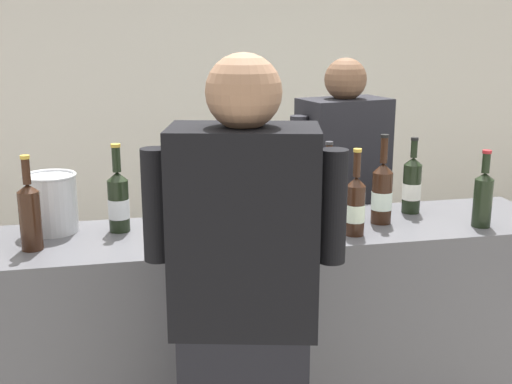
# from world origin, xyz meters

# --- Properties ---
(wall_back) EXTENTS (8.00, 0.10, 2.80)m
(wall_back) POSITION_xyz_m (0.00, 2.60, 1.40)
(wall_back) COLOR beige
(wall_back) RESTS_ON ground_plane
(counter) EXTENTS (2.24, 0.51, 1.01)m
(counter) POSITION_xyz_m (0.00, 0.00, 0.50)
(counter) COLOR #4C4C51
(counter) RESTS_ON ground_plane
(wine_bottle_0) EXTENTS (0.08, 0.08, 0.34)m
(wine_bottle_0) POSITION_xyz_m (0.07, 0.14, 1.13)
(wine_bottle_0) COLOR black
(wine_bottle_0) RESTS_ON counter
(wine_bottle_1) EXTENTS (0.08, 0.08, 0.34)m
(wine_bottle_1) POSITION_xyz_m (-0.90, -0.06, 1.14)
(wine_bottle_1) COLOR black
(wine_bottle_1) RESTS_ON counter
(wine_bottle_2) EXTENTS (0.08, 0.08, 0.32)m
(wine_bottle_2) POSITION_xyz_m (-0.17, 0.11, 1.12)
(wine_bottle_2) COLOR black
(wine_bottle_2) RESTS_ON counter
(wine_bottle_3) EXTENTS (0.08, 0.08, 0.31)m
(wine_bottle_3) POSITION_xyz_m (0.24, 0.12, 1.12)
(wine_bottle_3) COLOR black
(wine_bottle_3) RESTS_ON counter
(wine_bottle_4) EXTENTS (0.08, 0.08, 0.34)m
(wine_bottle_4) POSITION_xyz_m (-0.60, 0.09, 1.13)
(wine_bottle_4) COLOR black
(wine_bottle_4) RESTS_ON counter
(wine_bottle_5) EXTENTS (0.07, 0.07, 0.30)m
(wine_bottle_5) POSITION_xyz_m (0.79, -0.14, 1.13)
(wine_bottle_5) COLOR black
(wine_bottle_5) RESTS_ON counter
(wine_bottle_6) EXTENTS (0.07, 0.07, 0.33)m
(wine_bottle_6) POSITION_xyz_m (0.26, -0.14, 1.12)
(wine_bottle_6) COLOR black
(wine_bottle_6) RESTS_ON counter
(wine_bottle_7) EXTENTS (0.07, 0.07, 0.32)m
(wine_bottle_7) POSITION_xyz_m (-0.36, 0.10, 1.13)
(wine_bottle_7) COLOR black
(wine_bottle_7) RESTS_ON counter
(wine_bottle_8) EXTENTS (0.08, 0.08, 0.36)m
(wine_bottle_8) POSITION_xyz_m (0.42, -0.01, 1.13)
(wine_bottle_8) COLOR black
(wine_bottle_8) RESTS_ON counter
(wine_bottle_9) EXTENTS (0.08, 0.08, 0.32)m
(wine_bottle_9) POSITION_xyz_m (0.60, 0.10, 1.13)
(wine_bottle_9) COLOR black
(wine_bottle_9) RESTS_ON counter
(wine_bottle_10) EXTENTS (0.09, 0.09, 0.35)m
(wine_bottle_10) POSITION_xyz_m (0.17, 0.05, 1.14)
(wine_bottle_10) COLOR black
(wine_bottle_10) RESTS_ON counter
(wine_glass) EXTENTS (0.07, 0.07, 0.20)m
(wine_glass) POSITION_xyz_m (0.07, -0.03, 1.15)
(wine_glass) COLOR silver
(wine_glass) RESTS_ON counter
(ice_bucket) EXTENTS (0.20, 0.20, 0.23)m
(ice_bucket) POSITION_xyz_m (-0.85, 0.14, 1.12)
(ice_bucket) COLOR silver
(ice_bucket) RESTS_ON counter
(person_server) EXTENTS (0.55, 0.32, 1.63)m
(person_server) POSITION_xyz_m (0.45, 0.54, 0.80)
(person_server) COLOR black
(person_server) RESTS_ON ground_plane
(person_guest) EXTENTS (0.56, 0.33, 1.70)m
(person_guest) POSITION_xyz_m (-0.25, -0.62, 0.83)
(person_guest) COLOR black
(person_guest) RESTS_ON ground_plane
(potted_shrub) EXTENTS (0.55, 0.54, 1.18)m
(potted_shrub) POSITION_xyz_m (0.60, 1.09, 0.79)
(potted_shrub) COLOR brown
(potted_shrub) RESTS_ON ground_plane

